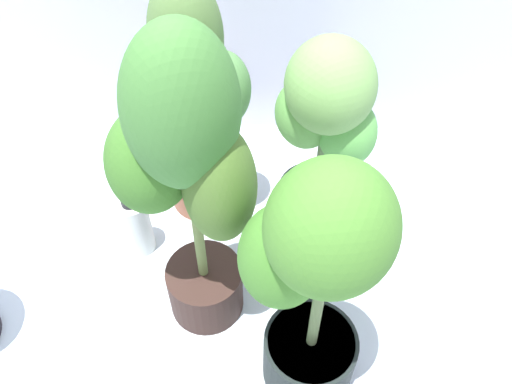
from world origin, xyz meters
TOP-DOWN VIEW (x-y plane):
  - ground_plane at (0.00, 0.00)m, footprint 8.00×8.00m
  - potted_plant_front_right at (0.31, -0.12)m, footprint 0.38×0.36m
  - potted_plant_center at (0.04, 0.08)m, footprint 0.37×0.31m
  - potted_plant_back_right at (0.36, 0.37)m, footprint 0.32×0.27m
  - potted_plant_back_center at (-0.00, 0.48)m, footprint 0.36×0.27m
  - nutrient_bottle at (-0.19, 0.27)m, footprint 0.09×0.09m

SIDE VIEW (x-z plane):
  - ground_plane at x=0.00m, z-range 0.00..0.00m
  - nutrient_bottle at x=-0.19m, z-range -0.01..0.23m
  - potted_plant_back_right at x=0.36m, z-range 0.04..0.76m
  - potted_plant_back_center at x=0.00m, z-range 0.04..0.86m
  - potted_plant_front_right at x=0.31m, z-range 0.06..0.86m
  - potted_plant_center at x=0.04m, z-range 0.09..1.04m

